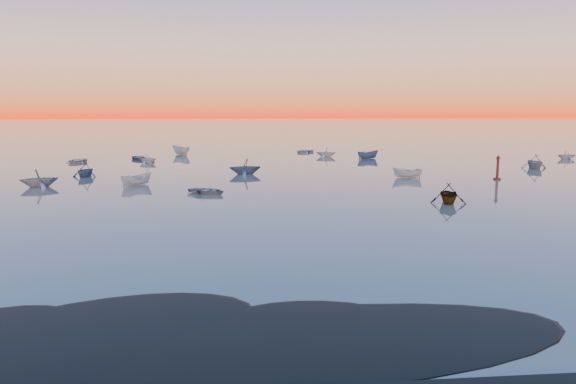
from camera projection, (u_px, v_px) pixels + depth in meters
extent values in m
plane|color=slate|center=(248.00, 146.00, 117.43)|extent=(600.00, 600.00, 0.00)
imported|color=slate|center=(207.00, 194.00, 51.96)|extent=(3.45, 4.00, 0.94)
imported|color=silver|center=(137.00, 185.00, 57.70)|extent=(3.37, 3.67, 1.22)
cylinder|color=#4B1410|center=(497.00, 179.00, 62.27)|extent=(0.80, 0.80, 0.27)
cylinder|color=#4B1410|center=(498.00, 169.00, 62.11)|extent=(0.29, 0.29, 2.32)
cone|color=#4B1410|center=(498.00, 157.00, 61.90)|extent=(0.54, 0.54, 0.45)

